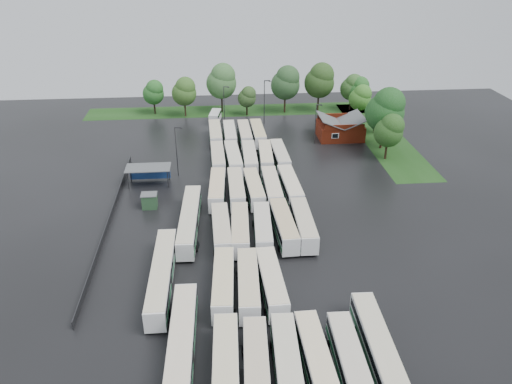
{
  "coord_description": "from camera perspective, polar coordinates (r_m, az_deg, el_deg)",
  "views": [
    {
      "loc": [
        -4.51,
        -63.65,
        41.5
      ],
      "look_at": [
        2.0,
        12.0,
        2.5
      ],
      "focal_mm": 35.0,
      "sensor_mm": 36.0,
      "label": 1
    }
  ],
  "objects": [
    {
      "name": "minibus",
      "position": [
        126.14,
        -4.7,
        8.6
      ],
      "size": [
        3.23,
        6.44,
        2.69
      ],
      "rotation": [
        0.0,
        0.0,
        -0.16
      ],
      "color": "white",
      "rests_on": "ground"
    },
    {
      "name": "puddle_2",
      "position": [
        76.26,
        -8.69,
        -6.14
      ],
      "size": [
        5.9,
        5.9,
        0.01
      ],
      "primitive_type": "cylinder",
      "color": "black",
      "rests_on": "ground"
    },
    {
      "name": "wash_shed",
      "position": [
        94.78,
        -12.19,
        2.57
      ],
      "size": [
        8.2,
        4.2,
        3.58
      ],
      "color": "#2D2D30",
      "rests_on": "ground"
    },
    {
      "name": "bus_r1c2",
      "position": [
        65.09,
        1.78,
        -10.31
      ],
      "size": [
        3.13,
        12.47,
        3.44
      ],
      "rotation": [
        0.0,
        0.0,
        0.04
      ],
      "color": "silver",
      "rests_on": "ground"
    },
    {
      "name": "bus_r5c2",
      "position": [
        112.97,
        -1.3,
        6.63
      ],
      "size": [
        2.78,
        12.06,
        3.35
      ],
      "rotation": [
        0.0,
        0.0,
        0.02
      ],
      "color": "silver",
      "rests_on": "ground"
    },
    {
      "name": "lamp_post_ne",
      "position": [
        111.38,
        6.88,
        8.03
      ],
      "size": [
        1.41,
        0.27,
        9.15
      ],
      "color": "#2D2D30",
      "rests_on": "ground"
    },
    {
      "name": "bus_r2c0",
      "position": [
        75.94,
        -4.0,
        -4.34
      ],
      "size": [
        2.95,
        12.32,
        3.41
      ],
      "rotation": [
        0.0,
        0.0,
        0.03
      ],
      "color": "silver",
      "rests_on": "ground"
    },
    {
      "name": "tree_east_3",
      "position": [
        128.57,
        11.89,
        10.54
      ],
      "size": [
        5.56,
        5.56,
        9.2
      ],
      "color": "#362B1D",
      "rests_on": "ground"
    },
    {
      "name": "puddle_1",
      "position": [
        62.51,
        9.84,
        -14.9
      ],
      "size": [
        3.47,
        3.47,
        0.01
      ],
      "primitive_type": "cylinder",
      "color": "black",
      "rests_on": "ground"
    },
    {
      "name": "grass_strip_east",
      "position": [
        120.57,
        14.12,
        6.22
      ],
      "size": [
        10.0,
        50.0,
        0.01
      ],
      "primitive_type": "cube",
      "color": "#183E12",
      "rests_on": "ground"
    },
    {
      "name": "lamp_post_back_e",
      "position": [
        123.22,
        1.02,
        10.6
      ],
      "size": [
        1.68,
        0.33,
        10.89
      ],
      "color": "#2D2D30",
      "rests_on": "ground"
    },
    {
      "name": "bus_r2c3",
      "position": [
        76.86,
        3.18,
        -3.84
      ],
      "size": [
        3.22,
        12.74,
        3.52
      ],
      "rotation": [
        0.0,
        0.0,
        0.04
      ],
      "color": "silver",
      "rests_on": "ground"
    },
    {
      "name": "lamp_post_back_w",
      "position": [
        123.29,
        -3.61,
        10.17
      ],
      "size": [
        1.46,
        0.29,
        9.51
      ],
      "color": "#2D2D30",
      "rests_on": "ground"
    },
    {
      "name": "tree_north_1",
      "position": [
        129.81,
        -8.17,
        11.34
      ],
      "size": [
        6.24,
        6.24,
        10.34
      ],
      "color": "#382318",
      "rests_on": "ground"
    },
    {
      "name": "bus_r4c4",
      "position": [
        101.21,
        2.75,
        4.1
      ],
      "size": [
        2.9,
        12.28,
        3.4
      ],
      "rotation": [
        0.0,
        0.0,
        0.02
      ],
      "color": "silver",
      "rests_on": "ground"
    },
    {
      "name": "puddle_4",
      "position": [
        62.79,
        13.09,
        -15.06
      ],
      "size": [
        3.18,
        3.18,
        0.01
      ],
      "primitive_type": "cylinder",
      "color": "black",
      "rests_on": "ground"
    },
    {
      "name": "brick_building",
      "position": [
        117.08,
        9.55,
        7.02
      ],
      "size": [
        10.07,
        8.6,
        5.39
      ],
      "color": "maroon",
      "rests_on": "ground"
    },
    {
      "name": "bus_r4c3",
      "position": [
        100.88,
        1.1,
        4.03
      ],
      "size": [
        3.11,
        12.13,
        3.35
      ],
      "rotation": [
        0.0,
        0.0,
        -0.05
      ],
      "color": "silver",
      "rests_on": "ground"
    },
    {
      "name": "artic_bus_west_a",
      "position": [
        56.73,
        -8.53,
        -17.39
      ],
      "size": [
        3.1,
        19.09,
        3.53
      ],
      "rotation": [
        0.0,
        0.0,
        -0.02
      ],
      "color": "silver",
      "rests_on": "ground"
    },
    {
      "name": "artic_bus_west_b",
      "position": [
        78.92,
        -7.6,
        -3.19
      ],
      "size": [
        3.41,
        18.67,
        3.45
      ],
      "rotation": [
        0.0,
        0.0,
        -0.04
      ],
      "color": "silver",
      "rests_on": "ground"
    },
    {
      "name": "bus_r5c0",
      "position": [
        112.95,
        -4.67,
        6.57
      ],
      "size": [
        2.97,
        12.44,
        3.45
      ],
      "rotation": [
        0.0,
        0.0,
        0.03
      ],
      "color": "silver",
      "rests_on": "ground"
    },
    {
      "name": "bus_r4c2",
      "position": [
        100.16,
        -0.74,
        3.9
      ],
      "size": [
        2.81,
        12.46,
        3.46
      ],
      "rotation": [
        0.0,
        0.0,
        -0.01
      ],
      "color": "silver",
      "rests_on": "ground"
    },
    {
      "name": "tree_east_0",
      "position": [
        105.83,
        15.04,
        6.84
      ],
      "size": [
        5.95,
        5.95,
        9.86
      ],
      "color": "black",
      "rests_on": "ground"
    },
    {
      "name": "tree_north_2",
      "position": [
        131.95,
        -3.92,
        12.57
      ],
      "size": [
        7.81,
        7.81,
        12.94
      ],
      "color": "black",
      "rests_on": "ground"
    },
    {
      "name": "bus_r3c4",
      "position": [
        88.67,
        3.92,
        0.62
      ],
      "size": [
        3.13,
        12.78,
        3.53
      ],
      "rotation": [
        0.0,
        0.0,
        0.03
      ],
      "color": "silver",
      "rests_on": "ground"
    },
    {
      "name": "bus_r1c1",
      "position": [
        64.79,
        -0.89,
        -10.49
      ],
      "size": [
        3.13,
        12.53,
        3.46
      ],
      "rotation": [
        0.0,
        0.0,
        -0.04
      ],
      "color": "silver",
      "rests_on": "ground"
    },
    {
      "name": "bus_r5c3",
      "position": [
        113.21,
        0.21,
        6.7
      ],
      "size": [
        2.85,
        12.28,
        3.41
      ],
      "rotation": [
        0.0,
        0.0,
        0.02
      ],
      "color": "silver",
      "rests_on": "ground"
    },
    {
      "name": "artic_bus_east",
      "position": [
        56.74,
        14.26,
        -18.11
      ],
      "size": [
        3.19,
        18.81,
        3.48
      ],
      "rotation": [
        0.0,
        0.0,
        -0.03
      ],
      "color": "silver",
      "rests_on": "ground"
    },
    {
      "name": "lamp_post_nw",
      "position": [
        96.06,
        -9.02,
        5.0
      ],
      "size": [
        1.53,
        0.3,
        9.92
      ],
      "color": "#2D2D30",
      "rests_on": "ground"
    },
    {
      "name": "bus_r3c3",
      "position": [
        88.1,
        1.81,
        0.47
      ],
      "size": [
        2.67,
        12.53,
        3.49
      ],
      "rotation": [
        0.0,
        0.0,
        0.0
      ],
      "color": "silver",
      "rests_on": "ground"
    },
    {
      "name": "grass_strip_north",
      "position": [
        135.14,
        -1.95,
        9.29
      ],
      "size": [
        80.0,
        10.0,
        0.01
      ],
      "primitive_type": "cube",
      "color": "#183E12",
      "rests_on": "ground"
    },
    {
      "name": "tree_north_4",
      "position": [
        131.58,
        3.46,
        12.39
      ],
      "size": [
        7.51,
        7.51,
        12.44
      ],
      "color": "#362216",
      "rests_on": "ground"
    },
    {
      "name": "artic_bus_west_c",
      "position": [
        67.44,
        -10.7,
        -9.33
      ],
      "size": [
        2.82,
        18.54,
        3.44
      ],
      "rotation": [
        0.0,
        0.0,
        -0.01
      ],
      "color": "silver",
      "rests_on": "ground"
    },
    {
      "name": "bus_r4c0",
      "position": [
        100.34,
        -4.38,
        3.84
      ],
      "size": [
        2.89,
        12.25,
        3.39
      ],
      "rotation": [
        0.0,
        0.0,
        0.03
      ],
      "color": "silver",
      "rests_on": "ground"
    },
    {
      "name": "bus_r3c0",
      "position": [
        87.85,
        -4.44,
        0.31
      ],
      "size": [
        3.26,
        12.54,
        3.46
      ],
      "rotation": [
        0.0,
        0.0,
        -0.05
      ],
      "color": "silver",
      "rests_on": "ground"
    },
    {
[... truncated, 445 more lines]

